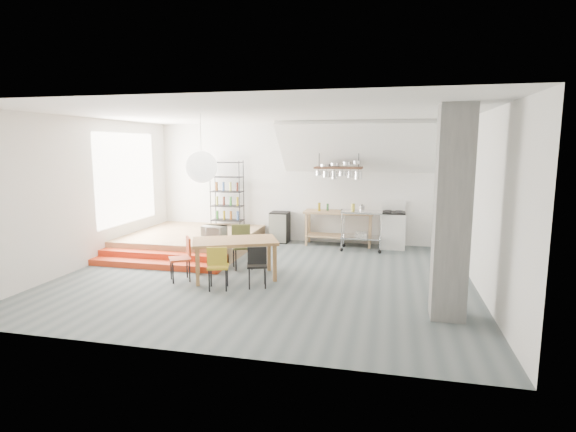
% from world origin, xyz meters
% --- Properties ---
extents(floor, '(8.00, 8.00, 0.00)m').
position_xyz_m(floor, '(0.00, 0.00, 0.00)').
color(floor, '#4E595B').
rests_on(floor, ground).
extents(wall_back, '(8.00, 0.04, 3.20)m').
position_xyz_m(wall_back, '(0.00, 3.50, 1.60)').
color(wall_back, silver).
rests_on(wall_back, ground).
extents(wall_left, '(0.04, 7.00, 3.20)m').
position_xyz_m(wall_left, '(-4.00, 0.00, 1.60)').
color(wall_left, silver).
rests_on(wall_left, ground).
extents(wall_right, '(0.04, 7.00, 3.20)m').
position_xyz_m(wall_right, '(4.00, 0.00, 1.60)').
color(wall_right, silver).
rests_on(wall_right, ground).
extents(ceiling, '(8.00, 7.00, 0.02)m').
position_xyz_m(ceiling, '(0.00, 0.00, 3.20)').
color(ceiling, white).
rests_on(ceiling, wall_back).
extents(slope_ceiling, '(4.40, 1.44, 1.32)m').
position_xyz_m(slope_ceiling, '(1.80, 2.90, 2.55)').
color(slope_ceiling, white).
rests_on(slope_ceiling, wall_back).
extents(window_pane, '(0.02, 2.50, 2.20)m').
position_xyz_m(window_pane, '(-3.98, 1.50, 1.80)').
color(window_pane, white).
rests_on(window_pane, wall_left).
extents(platform, '(3.00, 3.00, 0.40)m').
position_xyz_m(platform, '(-2.50, 2.00, 0.20)').
color(platform, '#9A734D').
rests_on(platform, ground).
extents(step_lower, '(3.00, 0.35, 0.13)m').
position_xyz_m(step_lower, '(-2.50, 0.05, 0.07)').
color(step_lower, red).
rests_on(step_lower, ground).
extents(step_upper, '(3.00, 0.35, 0.27)m').
position_xyz_m(step_upper, '(-2.50, 0.40, 0.13)').
color(step_upper, red).
rests_on(step_upper, ground).
extents(concrete_column, '(0.50, 0.50, 3.20)m').
position_xyz_m(concrete_column, '(3.30, -1.50, 1.60)').
color(concrete_column, slate).
rests_on(concrete_column, ground).
extents(kitchen_counter, '(1.80, 0.60, 0.91)m').
position_xyz_m(kitchen_counter, '(1.10, 3.15, 0.63)').
color(kitchen_counter, '#9A734D').
rests_on(kitchen_counter, ground).
extents(stove, '(0.60, 0.60, 1.18)m').
position_xyz_m(stove, '(2.50, 3.16, 0.48)').
color(stove, white).
rests_on(stove, ground).
extents(pot_rack, '(1.20, 0.50, 1.43)m').
position_xyz_m(pot_rack, '(1.13, 2.92, 1.98)').
color(pot_rack, '#3A2217').
rests_on(pot_rack, ceiling).
extents(wire_shelving, '(0.88, 0.38, 1.80)m').
position_xyz_m(wire_shelving, '(-2.00, 3.20, 1.33)').
color(wire_shelving, black).
rests_on(wire_shelving, platform).
extents(microwave_shelf, '(0.60, 0.40, 0.16)m').
position_xyz_m(microwave_shelf, '(-1.40, 0.75, 0.55)').
color(microwave_shelf, '#9A734D').
rests_on(microwave_shelf, platform).
extents(paper_lantern, '(0.60, 0.60, 0.60)m').
position_xyz_m(paper_lantern, '(-1.10, -0.50, 2.20)').
color(paper_lantern, white).
rests_on(paper_lantern, ceiling).
extents(dining_table, '(1.86, 1.49, 0.77)m').
position_xyz_m(dining_table, '(-0.55, -0.26, 0.69)').
color(dining_table, brown).
rests_on(dining_table, ground).
extents(chair_mustard, '(0.46, 0.46, 0.82)m').
position_xyz_m(chair_mustard, '(-0.59, -1.07, 0.49)').
color(chair_mustard, '#B0941E').
rests_on(chair_mustard, ground).
extents(chair_black, '(0.46, 0.46, 0.80)m').
position_xyz_m(chair_black, '(0.06, -0.78, 0.48)').
color(chair_black, black).
rests_on(chair_black, ground).
extents(chair_olive, '(0.57, 0.57, 0.92)m').
position_xyz_m(chair_olive, '(-0.67, 0.49, 0.55)').
color(chair_olive, '#4F5628').
rests_on(chair_olive, ground).
extents(chair_red, '(0.54, 0.54, 0.85)m').
position_xyz_m(chair_red, '(-1.47, -0.65, 0.51)').
color(chair_red, '#C13D1B').
rests_on(chair_red, ground).
extents(rolling_cart, '(1.03, 0.58, 1.00)m').
position_xyz_m(rolling_cart, '(1.73, 2.70, 0.65)').
color(rolling_cart, silver).
rests_on(rolling_cart, ground).
extents(mini_fridge, '(0.49, 0.49, 0.83)m').
position_xyz_m(mini_fridge, '(-0.50, 3.20, 0.41)').
color(mini_fridge, black).
rests_on(mini_fridge, ground).
extents(microwave, '(0.53, 0.39, 0.28)m').
position_xyz_m(microwave, '(-1.40, 0.75, 0.70)').
color(microwave, beige).
rests_on(microwave, microwave_shelf).
extents(bowl, '(0.24, 0.24, 0.05)m').
position_xyz_m(bowl, '(1.22, 3.10, 0.94)').
color(bowl, silver).
rests_on(bowl, kitchen_counter).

